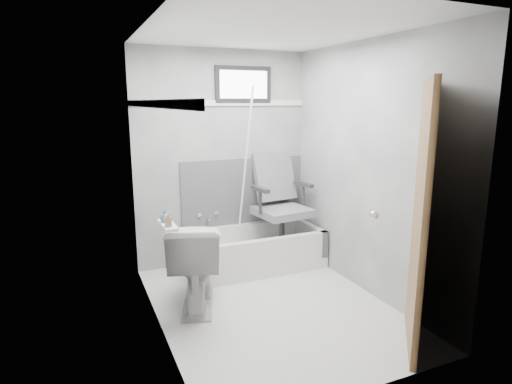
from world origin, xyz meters
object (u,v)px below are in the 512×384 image
door (480,225)px  toilet (196,264)px  soap_bottle_a (168,220)px  office_chair (282,204)px  bathtub (254,249)px  soap_bottle_b (165,216)px

door → toilet: bearing=135.6°
door → soap_bottle_a: (-1.92, 1.12, -0.03)m
door → office_chair: bearing=100.0°
bathtub → office_chair: 0.60m
bathtub → soap_bottle_b: bearing=-140.9°
soap_bottle_a → office_chair: bearing=36.0°
soap_bottle_b → toilet: bearing=43.5°
toilet → soap_bottle_b: size_ratio=8.69×
bathtub → door: size_ratio=0.75×
toilet → bathtub: bearing=-124.0°
office_chair → soap_bottle_b: office_chair is taller
bathtub → soap_bottle_a: 1.77m
door → soap_bottle_a: size_ratio=20.07×
office_chair → soap_bottle_a: office_chair is taller
bathtub → office_chair: office_chair is taller
bathtub → office_chair: (0.36, 0.02, 0.48)m
office_chair → soap_bottle_b: 1.83m
office_chair → door: size_ratio=0.57×
toilet → soap_bottle_a: (-0.32, -0.44, 0.56)m
toilet → door: (1.60, -1.56, 0.60)m
bathtub → soap_bottle_b: 1.68m
soap_bottle_a → bathtub: bearing=43.0°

